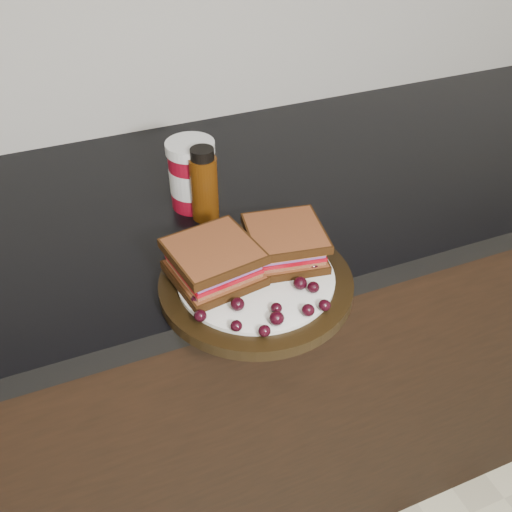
{
  "coord_description": "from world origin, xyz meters",
  "views": [
    {
      "loc": [
        -0.25,
        0.86,
        1.45
      ],
      "look_at": [
        -0.01,
        1.43,
        0.96
      ],
      "focal_mm": 40.0,
      "sensor_mm": 36.0,
      "label": 1
    }
  ],
  "objects_px": {
    "plate": "(256,284)",
    "condiment_jar": "(192,175)",
    "sandwich_left": "(214,262)",
    "oil_bottle": "(204,184)"
  },
  "relations": [
    {
      "from": "plate",
      "to": "condiment_jar",
      "type": "xyz_separation_m",
      "value": [
        -0.02,
        0.25,
        0.05
      ]
    },
    {
      "from": "plate",
      "to": "condiment_jar",
      "type": "distance_m",
      "value": 0.25
    },
    {
      "from": "plate",
      "to": "sandwich_left",
      "type": "xyz_separation_m",
      "value": [
        -0.06,
        0.02,
        0.04
      ]
    },
    {
      "from": "condiment_jar",
      "to": "oil_bottle",
      "type": "xyz_separation_m",
      "value": [
        0.01,
        -0.04,
        0.0
      ]
    },
    {
      "from": "plate",
      "to": "condiment_jar",
      "type": "relative_size",
      "value": 2.32
    },
    {
      "from": "plate",
      "to": "sandwich_left",
      "type": "distance_m",
      "value": 0.07
    },
    {
      "from": "sandwich_left",
      "to": "oil_bottle",
      "type": "bearing_deg",
      "value": 66.5
    },
    {
      "from": "condiment_jar",
      "to": "oil_bottle",
      "type": "bearing_deg",
      "value": -80.82
    },
    {
      "from": "condiment_jar",
      "to": "oil_bottle",
      "type": "height_order",
      "value": "oil_bottle"
    },
    {
      "from": "condiment_jar",
      "to": "plate",
      "type": "bearing_deg",
      "value": -86.47
    }
  ]
}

